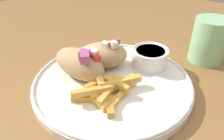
% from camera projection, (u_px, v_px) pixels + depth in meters
% --- Properties ---
extents(table, '(1.49, 1.49, 0.77)m').
position_uv_depth(table, '(112.00, 109.00, 0.48)').
color(table, brown).
rests_on(table, ground_plane).
extents(plate, '(0.31, 0.31, 0.02)m').
position_uv_depth(plate, '(112.00, 80.00, 0.44)').
color(plate, white).
rests_on(plate, table).
extents(pita_sandwich_near, '(0.13, 0.07, 0.07)m').
position_uv_depth(pita_sandwich_near, '(80.00, 63.00, 0.43)').
color(pita_sandwich_near, tan).
rests_on(pita_sandwich_near, plate).
extents(pita_sandwich_far, '(0.13, 0.13, 0.06)m').
position_uv_depth(pita_sandwich_far, '(103.00, 55.00, 0.47)').
color(pita_sandwich_far, tan).
rests_on(pita_sandwich_far, plate).
extents(fries_pile, '(0.11, 0.13, 0.03)m').
position_uv_depth(fries_pile, '(106.00, 89.00, 0.39)').
color(fries_pile, gold).
rests_on(fries_pile, plate).
extents(sauce_ramekin, '(0.08, 0.08, 0.04)m').
position_uv_depth(sauce_ramekin, '(150.00, 56.00, 0.47)').
color(sauce_ramekin, white).
rests_on(sauce_ramekin, plate).
extents(water_glass, '(0.08, 0.08, 0.10)m').
position_uv_depth(water_glass, '(209.00, 42.00, 0.51)').
color(water_glass, '#8CCC93').
rests_on(water_glass, table).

